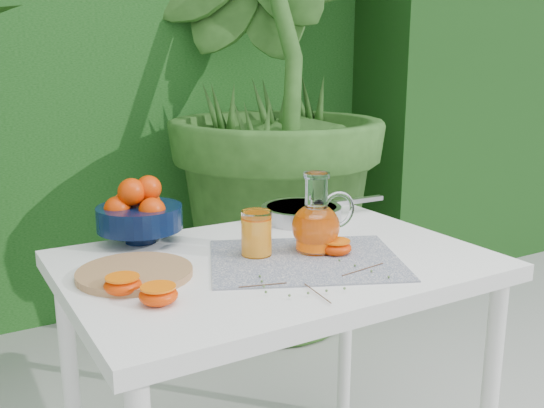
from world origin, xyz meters
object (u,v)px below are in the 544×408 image
white_table (276,289)px  cutting_board (135,273)px  juice_pitcher (317,224)px  fruit_bowl (139,212)px  saute_pan (303,212)px

white_table → cutting_board: bearing=172.7°
juice_pitcher → white_table: bearing=173.3°
white_table → fruit_bowl: size_ratio=3.53×
fruit_bowl → saute_pan: fruit_bowl is taller
cutting_board → saute_pan: (0.59, 0.22, 0.02)m
saute_pan → juice_pitcher: bearing=-116.5°
white_table → juice_pitcher: 0.19m
cutting_board → saute_pan: size_ratio=0.61×
fruit_bowl → white_table: bearing=-50.1°
juice_pitcher → saute_pan: juice_pitcher is taller
white_table → saute_pan: size_ratio=2.37×
white_table → saute_pan: saute_pan is taller
saute_pan → cutting_board: bearing=-159.5°
white_table → saute_pan: 0.38m
cutting_board → fruit_bowl: bearing=69.3°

